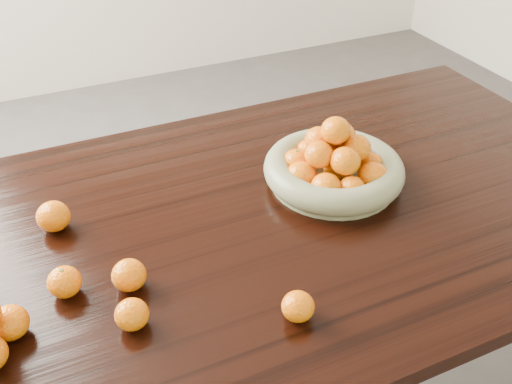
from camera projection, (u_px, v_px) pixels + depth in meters
name	position (u px, v px, depth m)	size (l,w,h in m)	color
dining_table	(237.00, 250.00, 1.34)	(2.00, 1.00, 0.75)	black
fruit_bowl	(334.00, 166.00, 1.38)	(0.34, 0.34, 0.18)	gray
loose_orange_0	(65.00, 282.00, 1.08)	(0.07, 0.07, 0.06)	orange
loose_orange_1	(129.00, 275.00, 1.10)	(0.07, 0.07, 0.06)	orange
loose_orange_2	(298.00, 306.00, 1.04)	(0.06, 0.06, 0.06)	orange
loose_orange_3	(53.00, 216.00, 1.24)	(0.07, 0.07, 0.07)	orange
loose_orange_4	(132.00, 314.00, 1.02)	(0.06, 0.06, 0.06)	orange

